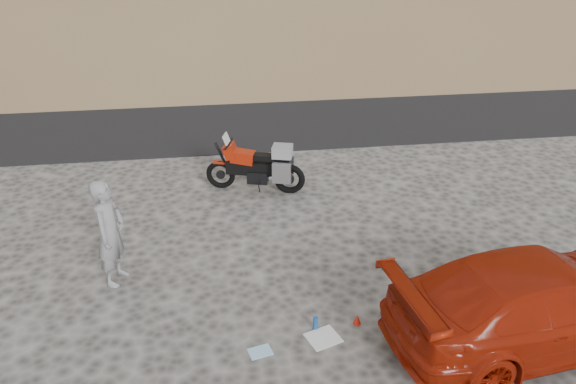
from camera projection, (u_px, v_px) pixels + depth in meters
name	position (u px, v px, depth m)	size (l,w,h in m)	color
ground	(212.00, 281.00, 9.70)	(140.00, 140.00, 0.00)	#3C3A38
road	(207.00, 112.00, 17.63)	(120.00, 7.00, 0.05)	black
motorcycle	(259.00, 167.00, 12.52)	(2.22, 1.02, 1.35)	black
man	(118.00, 280.00, 9.74)	(0.70, 0.46, 1.91)	gray
red_car	(533.00, 336.00, 8.47)	(1.90, 4.67, 1.35)	#9B1B08
gear_white_cloth	(323.00, 338.00, 8.42)	(0.47, 0.42, 0.02)	white
gear_bottle	(316.00, 323.00, 8.56)	(0.08, 0.08, 0.22)	#17488C
gear_funnel	(357.00, 319.00, 8.68)	(0.13, 0.13, 0.16)	red
gear_blue_cloth	(260.00, 352.00, 8.16)	(0.33, 0.25, 0.01)	#98CFEB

